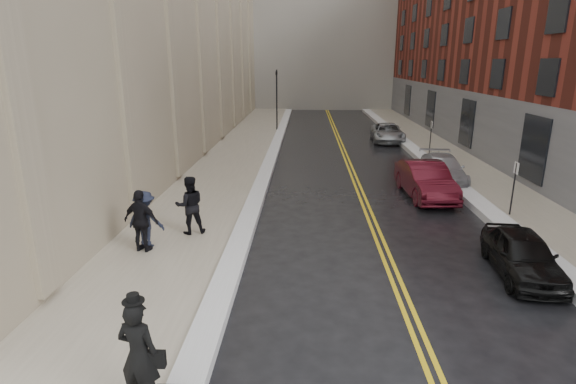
# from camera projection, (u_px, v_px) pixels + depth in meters

# --- Properties ---
(ground) EXTENTS (160.00, 160.00, 0.00)m
(ground) POSITION_uv_depth(u_px,v_px,m) (306.00, 332.00, 10.14)
(ground) COLOR black
(ground) RESTS_ON ground
(sidewalk_left) EXTENTS (4.00, 64.00, 0.15)m
(sidewalk_left) POSITION_uv_depth(u_px,v_px,m) (228.00, 167.00, 25.64)
(sidewalk_left) COLOR gray
(sidewalk_left) RESTS_ON ground
(sidewalk_right) EXTENTS (3.00, 64.00, 0.15)m
(sidewalk_right) POSITION_uv_depth(u_px,v_px,m) (467.00, 169.00, 25.11)
(sidewalk_right) COLOR gray
(sidewalk_right) RESTS_ON ground
(lane_stripe_a) EXTENTS (0.12, 64.00, 0.01)m
(lane_stripe_a) POSITION_uv_depth(u_px,v_px,m) (349.00, 169.00, 25.39)
(lane_stripe_a) COLOR gold
(lane_stripe_a) RESTS_ON ground
(lane_stripe_b) EXTENTS (0.12, 64.00, 0.01)m
(lane_stripe_b) POSITION_uv_depth(u_px,v_px,m) (353.00, 169.00, 25.38)
(lane_stripe_b) COLOR gold
(lane_stripe_b) RESTS_ON ground
(snow_ridge_left) EXTENTS (0.70, 60.80, 0.26)m
(snow_ridge_left) POSITION_uv_depth(u_px,v_px,m) (268.00, 166.00, 25.53)
(snow_ridge_left) COLOR silver
(snow_ridge_left) RESTS_ON ground
(snow_ridge_right) EXTENTS (0.85, 60.80, 0.30)m
(snow_ridge_right) POSITION_uv_depth(u_px,v_px,m) (434.00, 167.00, 25.16)
(snow_ridge_right) COLOR silver
(snow_ridge_right) RESTS_ON ground
(traffic_signal) EXTENTS (0.18, 0.15, 5.20)m
(traffic_signal) POSITION_uv_depth(u_px,v_px,m) (277.00, 95.00, 38.15)
(traffic_signal) COLOR black
(traffic_signal) RESTS_ON ground
(parking_sign_near) EXTENTS (0.06, 0.35, 2.23)m
(parking_sign_near) POSITION_uv_depth(u_px,v_px,m) (514.00, 184.00, 17.12)
(parking_sign_near) COLOR black
(parking_sign_near) RESTS_ON ground
(parking_sign_far) EXTENTS (0.06, 0.35, 2.23)m
(parking_sign_far) POSITION_uv_depth(u_px,v_px,m) (431.00, 135.00, 28.63)
(parking_sign_far) COLOR black
(parking_sign_far) RESTS_ON ground
(car_black) EXTENTS (1.85, 3.87, 1.28)m
(car_black) POSITION_uv_depth(u_px,v_px,m) (522.00, 254.00, 12.68)
(car_black) COLOR black
(car_black) RESTS_ON ground
(car_maroon) EXTENTS (1.92, 4.85, 1.57)m
(car_maroon) POSITION_uv_depth(u_px,v_px,m) (425.00, 180.00, 20.02)
(car_maroon) COLOR #470C17
(car_maroon) RESTS_ON ground
(car_silver_near) EXTENTS (2.23, 4.76, 1.35)m
(car_silver_near) POSITION_uv_depth(u_px,v_px,m) (442.00, 169.00, 22.51)
(car_silver_near) COLOR #B4B7BD
(car_silver_near) RESTS_ON ground
(car_silver_far) EXTENTS (2.52, 5.02, 1.36)m
(car_silver_far) POSITION_uv_depth(u_px,v_px,m) (387.00, 133.00, 33.91)
(car_silver_far) COLOR #9FA2A7
(car_silver_far) RESTS_ON ground
(pedestrian_main) EXTENTS (0.82, 0.63, 2.03)m
(pedestrian_main) POSITION_uv_depth(u_px,v_px,m) (139.00, 355.00, 7.48)
(pedestrian_main) COLOR black
(pedestrian_main) RESTS_ON sidewalk_left
(pedestrian_a) EXTENTS (1.18, 1.05, 2.02)m
(pedestrian_a) POSITION_uv_depth(u_px,v_px,m) (190.00, 205.00, 15.30)
(pedestrian_a) COLOR black
(pedestrian_a) RESTS_ON sidewalk_left
(pedestrian_b) EXTENTS (1.30, 0.89, 1.85)m
(pedestrian_b) POSITION_uv_depth(u_px,v_px,m) (145.00, 219.00, 14.18)
(pedestrian_b) COLOR #191E2E
(pedestrian_b) RESTS_ON sidewalk_left
(pedestrian_c) EXTENTS (1.24, 0.75, 1.98)m
(pedestrian_c) POSITION_uv_depth(u_px,v_px,m) (141.00, 221.00, 13.83)
(pedestrian_c) COLOR black
(pedestrian_c) RESTS_ON sidewalk_left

